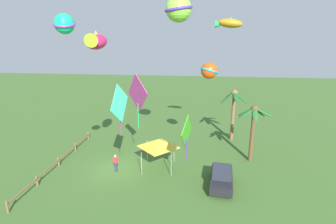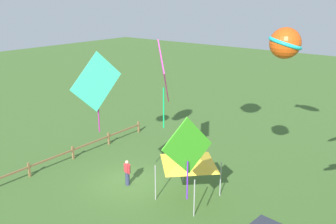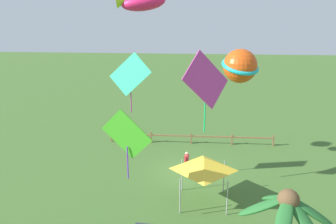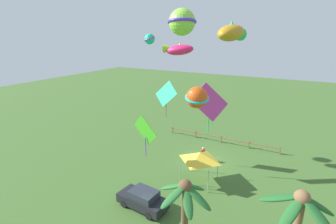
{
  "view_description": "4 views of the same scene",
  "coord_description": "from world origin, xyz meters",
  "views": [
    {
      "loc": [
        20.38,
        7.18,
        11.61
      ],
      "look_at": [
        1.41,
        4.92,
        6.06
      ],
      "focal_mm": 27.6,
      "sensor_mm": 36.0,
      "label": 1
    },
    {
      "loc": [
        14.02,
        14.15,
        10.83
      ],
      "look_at": [
        1.65,
        4.31,
        5.8
      ],
      "focal_mm": 38.78,
      "sensor_mm": 36.0,
      "label": 2
    },
    {
      "loc": [
        -0.24,
        23.33,
        11.43
      ],
      "look_at": [
        1.15,
        4.78,
        5.82
      ],
      "focal_mm": 39.55,
      "sensor_mm": 36.0,
      "label": 3
    },
    {
      "loc": [
        -7.96,
        22.82,
        12.71
      ],
      "look_at": [
        2.07,
        4.31,
        6.28
      ],
      "focal_mm": 27.05,
      "sensor_mm": 36.0,
      "label": 4
    }
  ],
  "objects": [
    {
      "name": "ground_plane",
      "position": [
        0.0,
        0.0,
        0.0
      ],
      "size": [
        120.0,
        120.0,
        0.0
      ],
      "primitive_type": "plane",
      "color": "#3D6028"
    },
    {
      "name": "rail_fence",
      "position": [
        -0.02,
        -5.49,
        0.6
      ],
      "size": [
        13.54,
        0.12,
        0.95
      ],
      "color": "brown",
      "rests_on": "ground"
    },
    {
      "name": "spectator_0",
      "position": [
        0.24,
        0.08,
        0.81
      ],
      "size": [
        0.32,
        0.53,
        1.59
      ],
      "color": "#2D3351",
      "rests_on": "ground"
    },
    {
      "name": "festival_tent",
      "position": [
        -0.83,
        3.78,
        2.47
      ],
      "size": [
        2.86,
        2.86,
        2.85
      ],
      "color": "#9E9EA3",
      "rests_on": "ground"
    },
    {
      "name": "kite_ball_0",
      "position": [
        -2.07,
        8.06,
        8.86
      ],
      "size": [
        2.11,
        2.1,
        1.41
      ],
      "color": "#D44911"
    },
    {
      "name": "kite_diamond_1",
      "position": [
        3.06,
        6.45,
        5.08
      ],
      "size": [
        2.62,
        0.63,
        3.72
      ],
      "color": "green"
    },
    {
      "name": "kite_diamond_2",
      "position": [
        -0.85,
        2.01,
        6.92
      ],
      "size": [
        2.77,
        2.36,
        4.96
      ],
      "color": "#C43897"
    },
    {
      "name": "kite_fish_4",
      "position": [
        3.16,
        0.26,
        11.36
      ],
      "size": [
        3.22,
        1.82,
        1.36
      ],
      "color": "#E81F61"
    },
    {
      "name": "kite_diamond_7",
      "position": [
        3.63,
        1.81,
        7.17
      ],
      "size": [
        2.64,
        0.47,
        3.69
      ],
      "color": "#43E4B3"
    }
  ]
}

